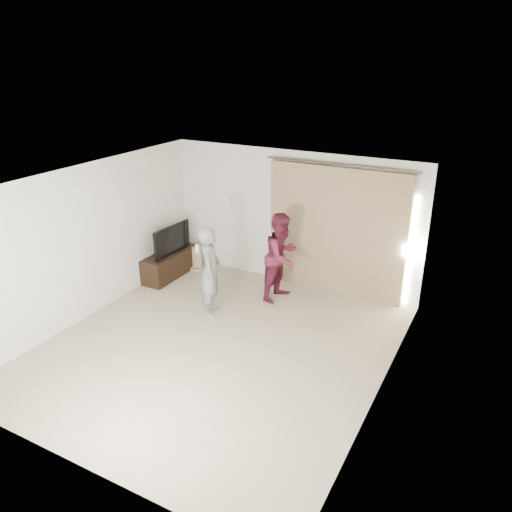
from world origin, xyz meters
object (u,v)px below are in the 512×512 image
Objects in this scene: tv at (168,239)px; person_woman at (282,257)px; tv_console at (170,264)px; person_man at (210,272)px.

person_woman is at bearing -82.71° from tv.
tv_console is 0.82× the size of person_man.
tv is 1.87m from person_man.
person_woman reaches higher than tv_console.
tv reaches higher than tv_console.
tv_console is 2.49m from person_woman.
person_man is at bearing -125.37° from person_woman.
tv is at bearing 0.00° from tv_console.
person_man is (1.61, -0.94, 0.54)m from tv_console.
person_man reaches higher than tv.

